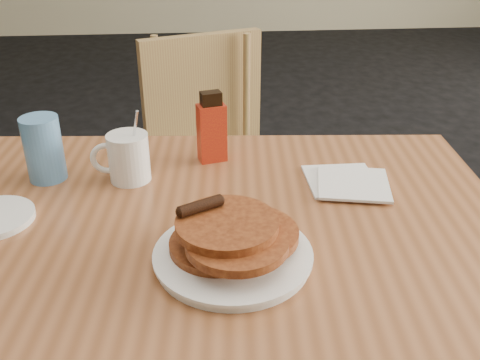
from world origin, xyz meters
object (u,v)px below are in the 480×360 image
main_table (207,234)px  syrup_bottle (212,129)px  chair_main_far (205,152)px  blue_tumbler (44,149)px  coffee_mug (127,157)px  pancake_plate (233,245)px

main_table → syrup_bottle: bearing=85.1°
chair_main_far → syrup_bottle: size_ratio=5.53×
main_table → blue_tumbler: size_ratio=9.06×
chair_main_far → coffee_mug: (-0.17, -0.57, 0.26)m
pancake_plate → syrup_bottle: 0.40m
pancake_plate → syrup_bottle: size_ratio=1.63×
main_table → pancake_plate: size_ratio=4.75×
coffee_mug → blue_tumbler: (-0.18, 0.02, 0.02)m
pancake_plate → coffee_mug: coffee_mug is taller
main_table → chair_main_far: bearing=89.1°
main_table → chair_main_far: (0.01, 0.74, -0.17)m
chair_main_far → main_table: bearing=-110.7°
coffee_mug → syrup_bottle: size_ratio=1.00×
main_table → coffee_mug: size_ratio=7.76×
syrup_bottle → pancake_plate: bearing=-101.2°
chair_main_far → syrup_bottle: syrup_bottle is taller
main_table → chair_main_far: chair_main_far is taller
coffee_mug → blue_tumbler: coffee_mug is taller
main_table → blue_tumbler: blue_tumbler is taller
chair_main_far → pancake_plate: size_ratio=3.40×
main_table → syrup_bottle: size_ratio=7.73×
syrup_bottle → blue_tumbler: 0.36m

